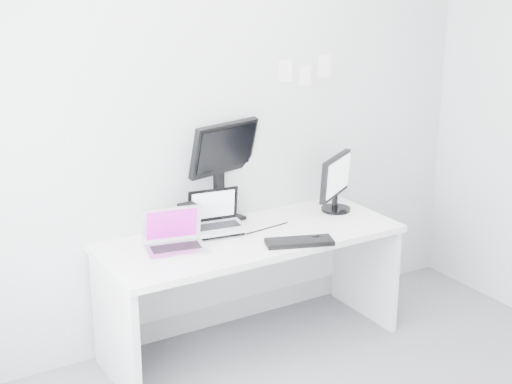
# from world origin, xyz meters

# --- Properties ---
(back_wall) EXTENTS (3.60, 0.00, 3.60)m
(back_wall) POSITION_xyz_m (0.00, 1.60, 1.35)
(back_wall) COLOR silver
(back_wall) RESTS_ON ground
(desk) EXTENTS (1.80, 0.70, 0.73)m
(desk) POSITION_xyz_m (0.00, 1.25, 0.36)
(desk) COLOR white
(desk) RESTS_ON ground
(macbook) EXTENTS (0.38, 0.31, 0.25)m
(macbook) POSITION_xyz_m (-0.49, 1.24, 0.86)
(macbook) COLOR silver
(macbook) RESTS_ON desk
(speaker) EXTENTS (0.13, 0.13, 0.20)m
(speaker) POSITION_xyz_m (-0.32, 1.42, 0.83)
(speaker) COLOR black
(speaker) RESTS_ON desk
(dell_laptop) EXTENTS (0.34, 0.29, 0.26)m
(dell_laptop) POSITION_xyz_m (-0.15, 1.38, 0.86)
(dell_laptop) COLOR silver
(dell_laptop) RESTS_ON desk
(rear_monitor) EXTENTS (0.51, 0.29, 0.65)m
(rear_monitor) POSITION_xyz_m (-0.03, 1.56, 1.06)
(rear_monitor) COLOR black
(rear_monitor) RESTS_ON desk
(samsung_monitor) EXTENTS (0.45, 0.38, 0.38)m
(samsung_monitor) POSITION_xyz_m (0.70, 1.35, 0.92)
(samsung_monitor) COLOR black
(samsung_monitor) RESTS_ON desk
(keyboard) EXTENTS (0.41, 0.26, 0.03)m
(keyboard) POSITION_xyz_m (0.16, 0.99, 0.74)
(keyboard) COLOR black
(keyboard) RESTS_ON desk
(mouse) EXTENTS (0.11, 0.09, 0.03)m
(mouse) POSITION_xyz_m (0.28, 0.98, 0.75)
(mouse) COLOR black
(mouse) RESTS_ON desk
(wall_note_0) EXTENTS (0.10, 0.00, 0.14)m
(wall_note_0) POSITION_xyz_m (0.45, 1.59, 1.62)
(wall_note_0) COLOR white
(wall_note_0) RESTS_ON back_wall
(wall_note_1) EXTENTS (0.09, 0.00, 0.13)m
(wall_note_1) POSITION_xyz_m (0.60, 1.59, 1.58)
(wall_note_1) COLOR white
(wall_note_1) RESTS_ON back_wall
(wall_note_2) EXTENTS (0.10, 0.00, 0.14)m
(wall_note_2) POSITION_xyz_m (0.75, 1.59, 1.63)
(wall_note_2) COLOR white
(wall_note_2) RESTS_ON back_wall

